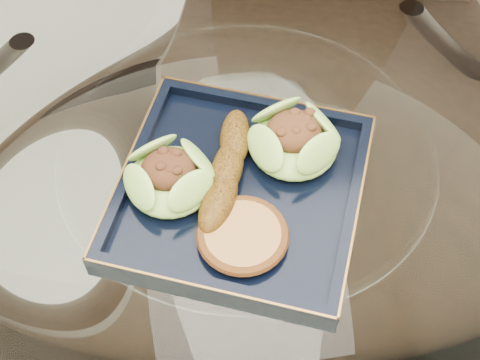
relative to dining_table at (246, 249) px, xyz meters
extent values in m
cylinder|color=white|center=(0.00, 0.00, 0.16)|extent=(1.10, 1.10, 0.01)
torus|color=black|center=(0.00, 0.00, 0.16)|extent=(1.13, 1.13, 0.02)
cylinder|color=black|center=(0.28, 0.28, -0.22)|extent=(0.04, 0.04, 0.75)
cylinder|color=black|center=(-0.28, 0.28, -0.22)|extent=(0.04, 0.04, 0.75)
cube|color=black|center=(0.15, 0.25, -0.18)|extent=(0.43, 0.43, 0.04)
cube|color=black|center=(0.17, 0.42, 0.06)|extent=(0.35, 0.08, 0.41)
cylinder|color=black|center=(-0.04, 0.12, -0.40)|extent=(0.03, 0.03, 0.40)
cylinder|color=black|center=(0.28, 0.07, -0.40)|extent=(0.03, 0.03, 0.40)
cylinder|color=black|center=(0.01, 0.44, -0.40)|extent=(0.03, 0.03, 0.40)
cylinder|color=black|center=(0.33, 0.39, -0.40)|extent=(0.03, 0.03, 0.40)
cube|color=black|center=(-0.01, -0.03, 0.17)|extent=(0.35, 0.35, 0.02)
ellipsoid|color=#61972B|center=(-0.09, -0.01, 0.20)|extent=(0.11, 0.11, 0.04)
ellipsoid|color=#68A630|center=(0.06, 0.02, 0.20)|extent=(0.11, 0.11, 0.04)
ellipsoid|color=#6A3F0B|center=(-0.02, -0.01, 0.20)|extent=(0.09, 0.17, 0.03)
cylinder|color=#A46F36|center=(-0.02, -0.09, 0.19)|extent=(0.11, 0.11, 0.02)
camera|label=1|loc=(-0.06, -0.45, 0.81)|focal=50.00mm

